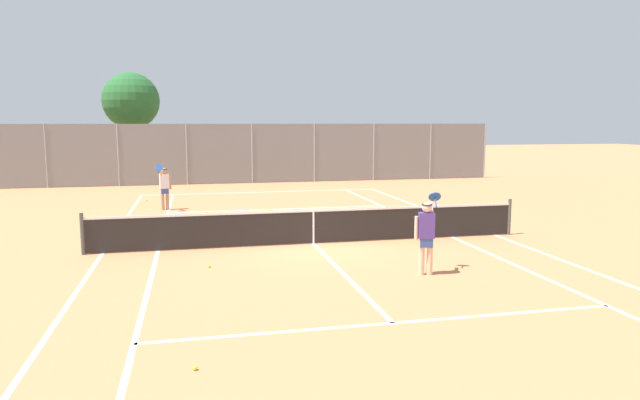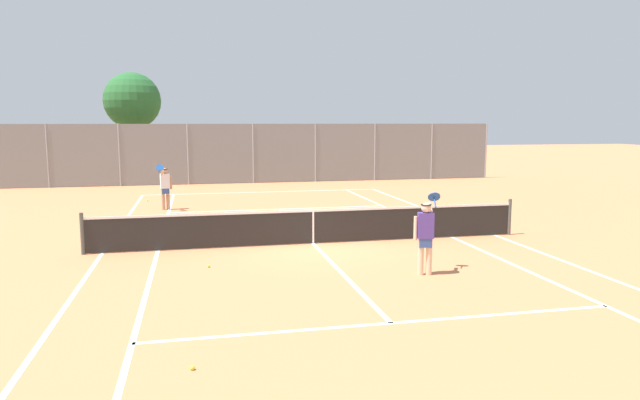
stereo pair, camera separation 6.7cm
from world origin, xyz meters
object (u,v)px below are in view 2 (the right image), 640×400
loose_tennis_ball_0 (224,235)px  loose_tennis_ball_3 (209,266)px  loose_tennis_ball_1 (148,200)px  player_far_left (165,186)px  tennis_net (313,226)px  tree_behind_left (134,103)px  loose_tennis_ball_5 (419,255)px  player_near_side (425,233)px  loose_tennis_ball_2 (192,368)px  loose_tennis_ball_4 (186,248)px

loose_tennis_ball_0 → loose_tennis_ball_3: 3.69m
loose_tennis_ball_0 → loose_tennis_ball_1: same height
loose_tennis_ball_3 → loose_tennis_ball_1: bearing=100.8°
player_far_left → loose_tennis_ball_1: 2.91m
tennis_net → loose_tennis_ball_0: (-2.34, 1.65, -0.48)m
tree_behind_left → player_far_left: bearing=-79.7°
loose_tennis_ball_3 → loose_tennis_ball_5: (5.15, -0.03, 0.00)m
tree_behind_left → loose_tennis_ball_1: bearing=-82.1°
player_near_side → loose_tennis_ball_3: 4.99m
tennis_net → loose_tennis_ball_3: bearing=-145.2°
loose_tennis_ball_0 → tennis_net: bearing=-35.2°
tennis_net → player_near_side: player_near_side is taller
tennis_net → loose_tennis_ball_1: 11.11m
tennis_net → loose_tennis_ball_0: bearing=144.8°
player_near_side → loose_tennis_ball_3: size_ratio=26.88×
player_far_left → loose_tennis_ball_2: bearing=-86.0°
loose_tennis_ball_4 → loose_tennis_ball_5: (5.68, -2.12, 0.00)m
tennis_net → tree_behind_left: tree_behind_left is taller
loose_tennis_ball_5 → loose_tennis_ball_2: bearing=-135.0°
loose_tennis_ball_0 → loose_tennis_ball_3: bearing=-98.4°
tennis_net → player_far_left: bearing=120.5°
loose_tennis_ball_0 → tree_behind_left: 18.42m
loose_tennis_ball_0 → loose_tennis_ball_3: same height
loose_tennis_ball_2 → loose_tennis_ball_5: size_ratio=1.00×
loose_tennis_ball_3 → loose_tennis_ball_2: bearing=-93.7°
loose_tennis_ball_0 → player_far_left: bearing=109.0°
player_near_side → loose_tennis_ball_4: (-5.16, 3.74, -0.89)m
tennis_net → loose_tennis_ball_2: 8.22m
player_far_left → loose_tennis_ball_3: 9.36m
player_far_left → loose_tennis_ball_2: 14.81m
loose_tennis_ball_0 → loose_tennis_ball_5: 5.90m
player_near_side → loose_tennis_ball_5: 1.92m
loose_tennis_ball_5 → player_near_side: bearing=-107.9°
tennis_net → loose_tennis_ball_1: (-5.13, 9.84, -0.48)m
loose_tennis_ball_1 → tree_behind_left: 10.30m
player_near_side → loose_tennis_ball_5: (0.52, 1.62, -0.89)m
loose_tennis_ball_3 → player_near_side: bearing=-19.6°
player_far_left → loose_tennis_ball_2: (1.02, -14.75, -0.89)m
player_near_side → loose_tennis_ball_0: player_near_side is taller
loose_tennis_ball_0 → loose_tennis_ball_2: same height
tennis_net → tree_behind_left: bearing=108.6°
tennis_net → player_near_side: 4.06m
tennis_net → loose_tennis_ball_3: 3.54m
player_far_left → loose_tennis_ball_1: player_far_left is taller
player_far_left → loose_tennis_ball_4: player_far_left is taller
loose_tennis_ball_4 → loose_tennis_ball_1: bearing=100.0°
loose_tennis_ball_5 → loose_tennis_ball_3: bearing=179.7°
loose_tennis_ball_4 → loose_tennis_ball_5: size_ratio=1.00×
tree_behind_left → loose_tennis_ball_0: bearing=-76.8°
loose_tennis_ball_2 → tree_behind_left: tree_behind_left is taller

